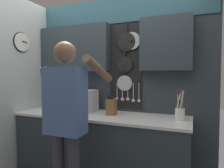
{
  "coord_description": "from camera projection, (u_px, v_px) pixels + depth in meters",
  "views": [
    {
      "loc": [
        1.09,
        -2.26,
        1.43
      ],
      "look_at": [
        0.07,
        0.22,
        1.3
      ],
      "focal_mm": 32.0,
      "sensor_mm": 36.0,
      "label": 1
    }
  ],
  "objects": [
    {
      "name": "back_wall_unit",
      "position": [
        108.0,
        70.0,
        2.79
      ],
      "size": [
        2.75,
        0.2,
        2.48
      ],
      "color": "#2D383D",
      "rests_on": "ground_plane"
    },
    {
      "name": "side_wall",
      "position": [
        10.0,
        89.0,
        2.59
      ],
      "size": [
        0.07,
        1.6,
        2.48
      ],
      "color": "silver",
      "rests_on": "ground_plane"
    },
    {
      "name": "base_cabinet_counter",
      "position": [
        100.0,
        151.0,
        2.54
      ],
      "size": [
        2.18,
        0.68,
        0.93
      ],
      "color": "#2D383D",
      "rests_on": "ground_plane"
    },
    {
      "name": "knife_block",
      "position": [
        112.0,
        107.0,
        2.5
      ],
      "size": [
        0.13,
        0.16,
        0.27
      ],
      "color": "brown",
      "rests_on": "base_cabinet_counter"
    },
    {
      "name": "person",
      "position": [
        66.0,
        114.0,
        1.94
      ],
      "size": [
        0.54,
        0.66,
        1.75
      ],
      "color": "#383842",
      "rests_on": "ground_plane"
    },
    {
      "name": "microwave",
      "position": [
        76.0,
        101.0,
        2.69
      ],
      "size": [
        0.51,
        0.39,
        0.29
      ],
      "color": "silver",
      "rests_on": "base_cabinet_counter"
    },
    {
      "name": "utensil_crock",
      "position": [
        180.0,
        112.0,
        2.19
      ],
      "size": [
        0.11,
        0.1,
        0.35
      ],
      "color": "white",
      "rests_on": "base_cabinet_counter"
    }
  ]
}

